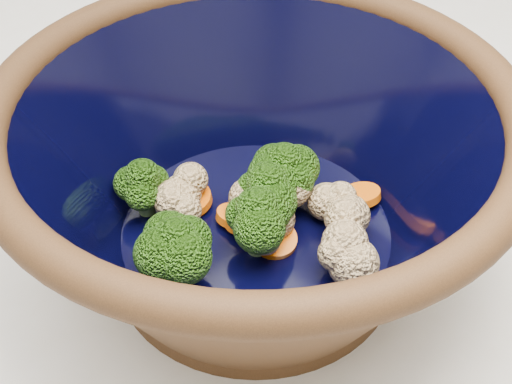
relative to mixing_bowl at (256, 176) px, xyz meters
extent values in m
cylinder|color=black|center=(0.00, 0.00, -0.08)|extent=(0.20, 0.20, 0.01)
torus|color=black|center=(0.00, 0.00, 0.05)|extent=(0.33, 0.33, 0.02)
cylinder|color=black|center=(0.00, 0.00, -0.05)|extent=(0.19, 0.19, 0.00)
cylinder|color=#608442|center=(0.03, 0.01, -0.04)|extent=(0.01, 0.01, 0.02)
ellipsoid|color=#316413|center=(0.03, 0.01, -0.01)|extent=(0.04, 0.04, 0.04)
cylinder|color=#608442|center=(-0.07, -0.01, -0.04)|extent=(0.01, 0.01, 0.02)
ellipsoid|color=#316413|center=(-0.07, -0.01, -0.01)|extent=(0.04, 0.04, 0.04)
cylinder|color=#608442|center=(-0.01, -0.02, -0.04)|extent=(0.01, 0.01, 0.02)
ellipsoid|color=#316413|center=(-0.01, -0.02, -0.01)|extent=(0.04, 0.04, 0.04)
cylinder|color=#608442|center=(-0.05, 0.06, -0.04)|extent=(0.01, 0.01, 0.02)
ellipsoid|color=#316413|center=(-0.05, 0.06, -0.02)|extent=(0.04, 0.04, 0.03)
cylinder|color=#608442|center=(0.01, 0.00, -0.04)|extent=(0.01, 0.01, 0.02)
ellipsoid|color=#316413|center=(0.01, 0.00, -0.01)|extent=(0.04, 0.04, 0.04)
sphere|color=beige|center=(0.00, 0.00, -0.03)|extent=(0.03, 0.03, 0.03)
sphere|color=beige|center=(0.01, -0.01, -0.03)|extent=(0.03, 0.03, 0.03)
sphere|color=beige|center=(-0.04, 0.03, -0.04)|extent=(0.03, 0.03, 0.03)
sphere|color=beige|center=(0.02, 0.00, -0.03)|extent=(0.03, 0.03, 0.03)
sphere|color=beige|center=(-0.01, -0.02, -0.04)|extent=(0.03, 0.03, 0.03)
sphere|color=beige|center=(0.05, -0.04, -0.03)|extent=(0.03, 0.03, 0.03)
sphere|color=beige|center=(0.05, -0.02, -0.04)|extent=(0.03, 0.03, 0.03)
sphere|color=beige|center=(0.02, -0.07, -0.03)|extent=(0.03, 0.03, 0.03)
sphere|color=beige|center=(-0.03, 0.05, -0.03)|extent=(0.03, 0.03, 0.03)
sphere|color=beige|center=(0.00, 0.00, -0.03)|extent=(0.03, 0.03, 0.03)
cylinder|color=orange|center=(-0.01, 0.02, -0.04)|extent=(0.02, 0.02, 0.01)
cylinder|color=orange|center=(-0.01, 0.01, -0.04)|extent=(0.03, 0.03, 0.01)
cylinder|color=orange|center=(0.08, -0.02, -0.04)|extent=(0.03, 0.03, 0.01)
cylinder|color=orange|center=(-0.02, 0.05, -0.04)|extent=(0.03, 0.03, 0.01)
cylinder|color=orange|center=(0.00, -0.02, -0.04)|extent=(0.03, 0.03, 0.01)
camera|label=1|loc=(-0.21, -0.28, 0.30)|focal=50.00mm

